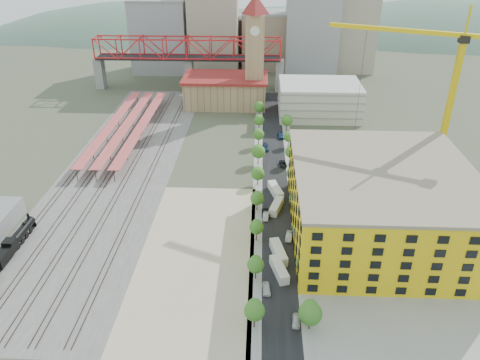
{
  "coord_description": "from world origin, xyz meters",
  "views": [
    {
      "loc": [
        10.72,
        -124.29,
        70.64
      ],
      "look_at": [
        5.66,
        -10.76,
        10.0
      ],
      "focal_mm": 35.0,
      "sensor_mm": 36.0,
      "label": 1
    }
  ],
  "objects_px": {
    "locomotive": "(16,240)",
    "tower_crane": "(442,81)",
    "site_trailer_b": "(278,252)",
    "site_trailer_a": "(279,270)",
    "car_0": "(266,289)",
    "clock_tower": "(255,42)",
    "site_trailer_c": "(276,206)",
    "construction_building": "(380,202)",
    "site_trailer_d": "(276,191)"
  },
  "relations": [
    {
      "from": "site_trailer_c",
      "to": "construction_building",
      "type": "bearing_deg",
      "value": -5.83
    },
    {
      "from": "car_0",
      "to": "site_trailer_b",
      "type": "bearing_deg",
      "value": 72.5
    },
    {
      "from": "locomotive",
      "to": "car_0",
      "type": "distance_m",
      "value": 64.59
    },
    {
      "from": "construction_building",
      "to": "tower_crane",
      "type": "bearing_deg",
      "value": 54.44
    },
    {
      "from": "clock_tower",
      "to": "car_0",
      "type": "relative_size",
      "value": 11.88
    },
    {
      "from": "construction_building",
      "to": "site_trailer_a",
      "type": "xyz_separation_m",
      "value": [
        -26.0,
        -18.09,
        -8.22
      ]
    },
    {
      "from": "car_0",
      "to": "tower_crane",
      "type": "bearing_deg",
      "value": 42.49
    },
    {
      "from": "clock_tower",
      "to": "site_trailer_c",
      "type": "distance_m",
      "value": 94.23
    },
    {
      "from": "clock_tower",
      "to": "car_0",
      "type": "xyz_separation_m",
      "value": [
        5.0,
        -124.33,
        -27.95
      ]
    },
    {
      "from": "site_trailer_c",
      "to": "tower_crane",
      "type": "bearing_deg",
      "value": 36.66
    },
    {
      "from": "locomotive",
      "to": "tower_crane",
      "type": "distance_m",
      "value": 122.3
    },
    {
      "from": "site_trailer_a",
      "to": "car_0",
      "type": "height_order",
      "value": "site_trailer_a"
    },
    {
      "from": "site_trailer_a",
      "to": "tower_crane",
      "type": "bearing_deg",
      "value": 29.41
    },
    {
      "from": "site_trailer_d",
      "to": "car_0",
      "type": "distance_m",
      "value": 43.74
    },
    {
      "from": "site_trailer_c",
      "to": "clock_tower",
      "type": "bearing_deg",
      "value": 110.73
    },
    {
      "from": "site_trailer_b",
      "to": "car_0",
      "type": "height_order",
      "value": "site_trailer_b"
    },
    {
      "from": "site_trailer_c",
      "to": "car_0",
      "type": "relative_size",
      "value": 1.97
    },
    {
      "from": "site_trailer_c",
      "to": "car_0",
      "type": "xyz_separation_m",
      "value": [
        -3.0,
        -34.57,
        -0.43
      ]
    },
    {
      "from": "construction_building",
      "to": "site_trailer_a",
      "type": "distance_m",
      "value": 32.72
    },
    {
      "from": "tower_crane",
      "to": "site_trailer_c",
      "type": "xyz_separation_m",
      "value": [
        -45.94,
        -17.66,
        -32.05
      ]
    },
    {
      "from": "clock_tower",
      "to": "locomotive",
      "type": "height_order",
      "value": "clock_tower"
    },
    {
      "from": "site_trailer_d",
      "to": "construction_building",
      "type": "bearing_deg",
      "value": -52.48
    },
    {
      "from": "locomotive",
      "to": "clock_tower",
      "type": "bearing_deg",
      "value": 62.23
    },
    {
      "from": "construction_building",
      "to": "tower_crane",
      "type": "distance_m",
      "value": 41.74
    },
    {
      "from": "site_trailer_d",
      "to": "site_trailer_b",
      "type": "bearing_deg",
      "value": -105.91
    },
    {
      "from": "tower_crane",
      "to": "construction_building",
      "type": "bearing_deg",
      "value": -125.56
    },
    {
      "from": "clock_tower",
      "to": "site_trailer_c",
      "type": "bearing_deg",
      "value": -84.91
    },
    {
      "from": "locomotive",
      "to": "site_trailer_d",
      "type": "relative_size",
      "value": 2.22
    },
    {
      "from": "site_trailer_c",
      "to": "site_trailer_a",
      "type": "bearing_deg",
      "value": -74.36
    },
    {
      "from": "site_trailer_a",
      "to": "site_trailer_b",
      "type": "height_order",
      "value": "site_trailer_b"
    },
    {
      "from": "locomotive",
      "to": "site_trailer_a",
      "type": "xyz_separation_m",
      "value": [
        66.0,
        -7.93,
        -0.71
      ]
    },
    {
      "from": "site_trailer_c",
      "to": "car_0",
      "type": "distance_m",
      "value": 34.7
    },
    {
      "from": "tower_crane",
      "to": "car_0",
      "type": "distance_m",
      "value": 78.6
    },
    {
      "from": "construction_building",
      "to": "tower_crane",
      "type": "relative_size",
      "value": 0.94
    },
    {
      "from": "site_trailer_c",
      "to": "site_trailer_b",
      "type": "bearing_deg",
      "value": -74.36
    },
    {
      "from": "tower_crane",
      "to": "site_trailer_d",
      "type": "distance_m",
      "value": 56.62
    },
    {
      "from": "tower_crane",
      "to": "clock_tower",
      "type": "bearing_deg",
      "value": 126.79
    },
    {
      "from": "clock_tower",
      "to": "site_trailer_d",
      "type": "distance_m",
      "value": 85.62
    },
    {
      "from": "tower_crane",
      "to": "site_trailer_a",
      "type": "bearing_deg",
      "value": -134.98
    },
    {
      "from": "site_trailer_b",
      "to": "construction_building",
      "type": "bearing_deg",
      "value": 10.65
    },
    {
      "from": "construction_building",
      "to": "site_trailer_c",
      "type": "bearing_deg",
      "value": 158.53
    },
    {
      "from": "site_trailer_b",
      "to": "site_trailer_c",
      "type": "height_order",
      "value": "site_trailer_b"
    },
    {
      "from": "site_trailer_c",
      "to": "site_trailer_d",
      "type": "xyz_separation_m",
      "value": [
        0.0,
        9.06,
        0.08
      ]
    },
    {
      "from": "clock_tower",
      "to": "site_trailer_b",
      "type": "distance_m",
      "value": 115.09
    },
    {
      "from": "site_trailer_a",
      "to": "site_trailer_c",
      "type": "distance_m",
      "value": 28.32
    },
    {
      "from": "tower_crane",
      "to": "site_trailer_c",
      "type": "relative_size",
      "value": 6.25
    },
    {
      "from": "construction_building",
      "to": "car_0",
      "type": "height_order",
      "value": "construction_building"
    },
    {
      "from": "site_trailer_a",
      "to": "locomotive",
      "type": "bearing_deg",
      "value": 157.53
    },
    {
      "from": "site_trailer_a",
      "to": "construction_building",
      "type": "bearing_deg",
      "value": 19.21
    },
    {
      "from": "tower_crane",
      "to": "site_trailer_b",
      "type": "height_order",
      "value": "tower_crane"
    }
  ]
}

